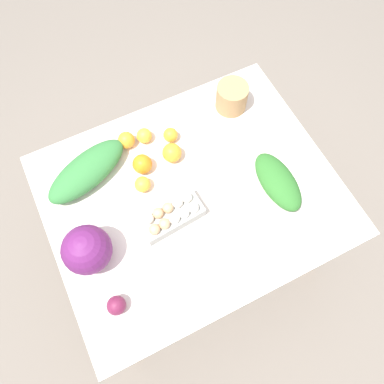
{
  "coord_description": "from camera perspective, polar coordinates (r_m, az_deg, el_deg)",
  "views": [
    {
      "loc": [
        0.27,
        0.55,
        2.13
      ],
      "look_at": [
        0.0,
        0.0,
        0.72
      ],
      "focal_mm": 35.0,
      "sensor_mm": 36.0,
      "label": 1
    }
  ],
  "objects": [
    {
      "name": "orange_5",
      "position": [
        1.55,
        -7.54,
        1.16
      ],
      "size": [
        0.07,
        0.07,
        0.07
      ],
      "primitive_type": "sphere",
      "color": "#F9A833",
      "rests_on": "dining_table"
    },
    {
      "name": "orange_4",
      "position": [
        1.65,
        -3.29,
        8.68
      ],
      "size": [
        0.06,
        0.06,
        0.06
      ],
      "primitive_type": "sphere",
      "color": "orange",
      "rests_on": "dining_table"
    },
    {
      "name": "greens_bunch_kale",
      "position": [
        1.57,
        12.94,
        1.57
      ],
      "size": [
        0.14,
        0.28,
        0.09
      ],
      "primitive_type": "ellipsoid",
      "rotation": [
        0.0,
        0.0,
        1.58
      ],
      "color": "#2D6B28",
      "rests_on": "dining_table"
    },
    {
      "name": "orange_2",
      "position": [
        1.66,
        -7.3,
        8.51
      ],
      "size": [
        0.07,
        0.07,
        0.07
      ],
      "primitive_type": "sphere",
      "color": "#F9A833",
      "rests_on": "dining_table"
    },
    {
      "name": "cabbage_purple",
      "position": [
        1.43,
        -15.73,
        -8.46
      ],
      "size": [
        0.19,
        0.19,
        0.19
      ],
      "primitive_type": "sphere",
      "color": "#601E5B",
      "rests_on": "dining_table"
    },
    {
      "name": "greens_bunch_beet_tops",
      "position": [
        1.6,
        -15.73,
        3.12
      ],
      "size": [
        0.41,
        0.28,
        0.1
      ],
      "primitive_type": "ellipsoid",
      "rotation": [
        0.0,
        0.0,
        0.36
      ],
      "color": "#337538",
      "rests_on": "dining_table"
    },
    {
      "name": "dining_table",
      "position": [
        1.64,
        -0.0,
        -1.57
      ],
      "size": [
        1.19,
        0.97,
        0.7
      ],
      "color": "silver",
      "rests_on": "ground_plane"
    },
    {
      "name": "orange_0",
      "position": [
        1.58,
        -7.58,
        4.24
      ],
      "size": [
        0.08,
        0.08,
        0.08
      ],
      "primitive_type": "sphere",
      "color": "orange",
      "rests_on": "dining_table"
    },
    {
      "name": "egg_carton",
      "position": [
        1.47,
        -3.17,
        -3.61
      ],
      "size": [
        0.26,
        0.13,
        0.09
      ],
      "rotation": [
        0.0,
        0.0,
        3.22
      ],
      "color": "#A8A8A3",
      "rests_on": "dining_table"
    },
    {
      "name": "ground_plane",
      "position": [
        2.22,
        -0.0,
        -7.52
      ],
      "size": [
        8.0,
        8.0,
        0.0
      ],
      "primitive_type": "plane",
      "color": "#70665B"
    },
    {
      "name": "orange_1",
      "position": [
        1.6,
        -2.93,
        6.06
      ],
      "size": [
        0.08,
        0.08,
        0.08
      ],
      "primitive_type": "sphere",
      "color": "orange",
      "rests_on": "dining_table"
    },
    {
      "name": "paper_bag",
      "position": [
        1.74,
        6.08,
        14.2
      ],
      "size": [
        0.14,
        0.14,
        0.13
      ],
      "primitive_type": "cylinder",
      "color": "#A87F51",
      "rests_on": "dining_table"
    },
    {
      "name": "orange_3",
      "position": [
        1.66,
        -9.98,
        7.79
      ],
      "size": [
        0.07,
        0.07,
        0.07
      ],
      "primitive_type": "sphere",
      "color": "orange",
      "rests_on": "dining_table"
    },
    {
      "name": "beet_root",
      "position": [
        1.43,
        -11.44,
        -16.59
      ],
      "size": [
        0.07,
        0.07,
        0.07
      ],
      "primitive_type": "sphere",
      "color": "maroon",
      "rests_on": "dining_table"
    }
  ]
}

